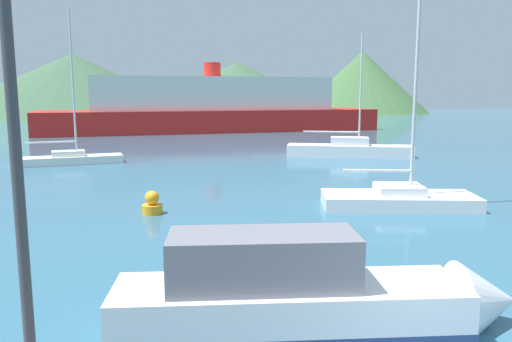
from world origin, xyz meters
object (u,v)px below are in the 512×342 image
sailboat_inner (349,149)px  buoy_marker (152,204)px  streetlamp (7,31)px  sailboat_middle (69,157)px  sailboat_outer (399,196)px  ferry_distant (213,108)px  motorboat_near (313,297)px

sailboat_inner → buoy_marker: size_ratio=10.21×
sailboat_inner → buoy_marker: sailboat_inner is taller
streetlamp → buoy_marker: size_ratio=7.31×
sailboat_inner → sailboat_middle: bearing=-159.2°
sailboat_inner → streetlamp: bearing=-97.9°
sailboat_middle → sailboat_outer: sailboat_outer is taller
ferry_distant → sailboat_inner: bearing=-80.6°
sailboat_middle → sailboat_outer: bearing=-56.3°
streetlamp → buoy_marker: bearing=85.7°
motorboat_near → sailboat_outer: bearing=62.2°
sailboat_inner → sailboat_middle: sailboat_middle is taller
ferry_distant → buoy_marker: (-5.80, -38.96, -2.31)m
sailboat_outer → buoy_marker: 9.21m
ferry_distant → buoy_marker: 39.46m
streetlamp → ferry_distant: size_ratio=0.16×
sailboat_outer → ferry_distant: (-3.40, 39.54, 2.23)m
motorboat_near → streetlamp: bearing=-138.0°
motorboat_near → ferry_distant: ferry_distant is taller
motorboat_near → buoy_marker: 10.07m
streetlamp → sailboat_outer: size_ratio=0.55×
motorboat_near → buoy_marker: (-3.13, 9.56, -0.27)m
sailboat_inner → sailboat_middle: 18.18m
streetlamp → ferry_distant: ferry_distant is taller
ferry_distant → streetlamp: bearing=-104.0°
sailboat_outer → ferry_distant: 39.75m
streetlamp → ferry_distant: (6.73, 51.44, -2.23)m
ferry_distant → sailboat_middle: bearing=-120.5°
sailboat_inner → buoy_marker: bearing=-112.6°
ferry_distant → motorboat_near: bearing=-99.7°
sailboat_middle → sailboat_inner: bearing=-10.0°
streetlamp → buoy_marker: (0.93, 12.48, -4.54)m
ferry_distant → buoy_marker: size_ratio=45.88×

